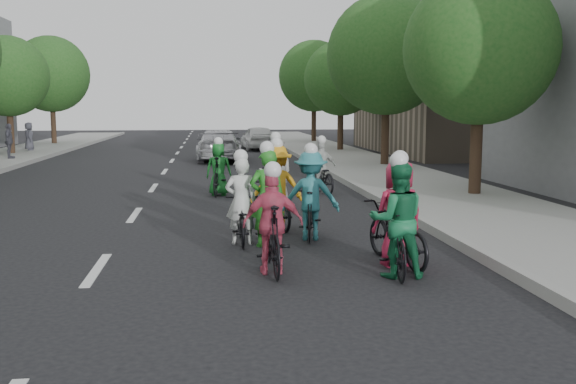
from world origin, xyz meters
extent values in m
plane|color=black|center=(0.00, 0.00, 0.00)|extent=(120.00, 120.00, 0.00)
cube|color=gray|center=(8.00, 10.00, 0.07)|extent=(4.00, 80.00, 0.15)
cube|color=#999993|center=(6.05, 10.00, 0.09)|extent=(0.18, 80.00, 0.18)
cube|color=gray|center=(16.00, 24.00, 4.00)|extent=(10.00, 14.00, 8.00)
cylinder|color=black|center=(-8.20, 24.00, 1.14)|extent=(0.32, 0.32, 2.27)
sphere|color=#1D521B|center=(-8.20, 24.00, 3.97)|extent=(4.00, 4.00, 4.00)
cylinder|color=black|center=(-8.20, 33.00, 1.24)|extent=(0.32, 0.32, 2.48)
sphere|color=#1D521B|center=(-8.20, 33.00, 4.53)|extent=(4.80, 4.80, 4.80)
cylinder|color=black|center=(8.80, 6.60, 1.14)|extent=(0.32, 0.32, 2.27)
sphere|color=#1D521B|center=(8.80, 6.60, 3.97)|extent=(4.00, 4.00, 4.00)
cylinder|color=black|center=(8.80, 15.60, 1.24)|extent=(0.32, 0.32, 2.48)
sphere|color=#1D521B|center=(8.80, 15.60, 4.53)|extent=(4.80, 4.80, 4.80)
cylinder|color=black|center=(8.80, 24.60, 1.14)|extent=(0.32, 0.32, 2.27)
sphere|color=#1D521B|center=(8.80, 24.60, 3.97)|extent=(4.00, 4.00, 4.00)
cylinder|color=black|center=(8.80, 33.60, 1.24)|extent=(0.32, 0.32, 2.48)
sphere|color=#1D521B|center=(8.80, 33.60, 4.53)|extent=(4.80, 4.80, 4.80)
imported|color=black|center=(2.28, 1.71, 0.40)|extent=(0.54, 1.53, 0.80)
imported|color=silver|center=(2.28, 1.61, 0.78)|extent=(0.57, 0.38, 1.56)
sphere|color=silver|center=(2.28, 1.61, 1.58)|extent=(0.26, 0.26, 0.26)
imported|color=black|center=(4.41, -0.83, 0.48)|extent=(0.60, 1.63, 0.96)
imported|color=#176A3E|center=(4.41, -0.93, 0.84)|extent=(0.87, 0.71, 1.67)
sphere|color=silver|center=(4.41, -0.93, 1.69)|extent=(0.26, 0.26, 0.26)
imported|color=black|center=(3.07, 3.11, 0.46)|extent=(0.93, 1.84, 0.92)
imported|color=orange|center=(3.07, 3.01, 0.85)|extent=(1.20, 0.82, 1.70)
sphere|color=silver|center=(3.07, 3.01, 1.72)|extent=(0.26, 0.26, 0.26)
imported|color=black|center=(2.64, -0.45, 0.53)|extent=(0.52, 1.76, 1.05)
imported|color=#CE4866|center=(2.64, -0.55, 0.76)|extent=(0.90, 0.39, 1.52)
sphere|color=silver|center=(2.64, -0.55, 1.54)|extent=(0.26, 0.26, 0.26)
imported|color=black|center=(4.62, -0.20, 0.49)|extent=(1.02, 1.95, 0.98)
imported|color=#AD1B3C|center=(4.62, -0.30, 0.83)|extent=(0.90, 0.68, 1.65)
sphere|color=silver|center=(4.62, -0.30, 1.67)|extent=(0.26, 0.26, 0.26)
imported|color=black|center=(2.73, 1.44, 0.45)|extent=(0.57, 1.53, 0.90)
imported|color=#268023|center=(2.73, 1.34, 0.86)|extent=(0.67, 0.47, 1.72)
sphere|color=silver|center=(2.73, 1.34, 1.74)|extent=(0.26, 0.26, 0.26)
imported|color=black|center=(3.28, 5.40, 0.49)|extent=(0.87, 1.95, 0.99)
imported|color=silver|center=(3.28, 5.30, 0.86)|extent=(0.91, 0.75, 1.73)
sphere|color=silver|center=(3.28, 5.30, 1.75)|extent=(0.26, 0.26, 0.26)
imported|color=black|center=(3.58, 1.93, 0.47)|extent=(0.68, 1.60, 0.93)
imported|color=teal|center=(3.58, 1.83, 0.83)|extent=(1.15, 0.78, 1.65)
sphere|color=silver|center=(3.58, 1.83, 1.67)|extent=(0.26, 0.26, 0.26)
imported|color=black|center=(4.90, 8.31, 0.48)|extent=(0.98, 1.91, 0.96)
imported|color=silver|center=(4.90, 8.21, 0.75)|extent=(0.94, 0.53, 1.50)
sphere|color=silver|center=(4.90, 8.21, 1.52)|extent=(0.26, 0.26, 0.26)
imported|color=black|center=(1.97, 8.17, 0.55)|extent=(0.81, 1.88, 1.09)
imported|color=#176B24|center=(1.97, 8.07, 0.74)|extent=(0.79, 0.58, 1.48)
sphere|color=silver|center=(1.97, 8.07, 1.50)|extent=(0.26, 0.26, 0.26)
imported|color=silver|center=(2.14, 19.75, 0.71)|extent=(2.09, 4.94, 1.42)
imported|color=white|center=(4.49, 27.22, 0.70)|extent=(1.98, 4.21, 1.39)
imported|color=#4E4E5B|center=(-7.21, 20.34, 0.93)|extent=(0.47, 0.95, 1.57)
imported|color=#454550|center=(-7.86, 25.96, 0.89)|extent=(0.64, 0.82, 1.49)
camera|label=1|loc=(1.74, -9.78, 2.46)|focal=40.00mm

